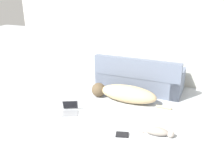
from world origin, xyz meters
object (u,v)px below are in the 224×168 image
at_px(dog, 124,93).
at_px(book_black, 122,135).
at_px(laptop_open, 70,108).
at_px(couch, 139,79).
at_px(cat, 158,132).

xyz_separation_m(dog, book_black, (0.38, -1.23, -0.16)).
height_order(laptop_open, book_black, laptop_open).
xyz_separation_m(couch, dog, (-0.13, -0.72, -0.09)).
bearing_deg(couch, book_black, 98.96).
bearing_deg(laptop_open, cat, -31.97).
relative_size(cat, book_black, 2.47).
bearing_deg(dog, cat, 135.17).
bearing_deg(dog, couch, -97.50).
height_order(dog, cat, dog).
height_order(couch, laptop_open, couch).
height_order(cat, book_black, cat).
height_order(cat, laptop_open, laptop_open).
height_order(couch, book_black, couch).
xyz_separation_m(cat, book_black, (-0.55, -0.21, -0.06)).
relative_size(dog, book_black, 7.39).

